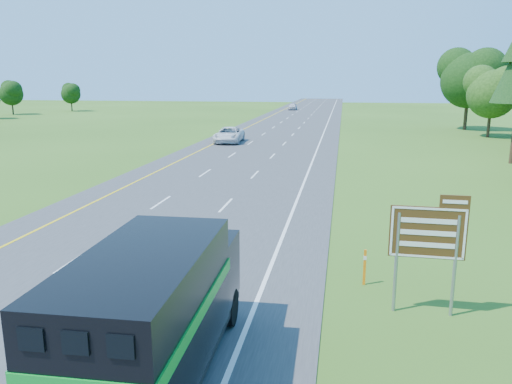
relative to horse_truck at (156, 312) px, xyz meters
The scene contains 7 objects.
road 46.27m from the horse_truck, 95.10° to the left, with size 15.00×260.00×0.04m, color #38383A.
lane_markings 46.27m from the horse_truck, 95.10° to the left, with size 11.15×260.00×0.01m.
horse_truck is the anchor object (origin of this frame).
white_suv 43.85m from the horse_truck, 100.88° to the left, with size 2.72×5.89×1.64m, color silver.
far_car 104.23m from the horse_truck, 94.13° to the left, with size 1.70×4.23×1.44m, color silver.
exit_sign 7.85m from the horse_truck, 36.92° to the left, with size 2.09×0.14×3.55m.
delineator 8.10m from the horse_truck, 54.56° to the left, with size 0.10×0.06×1.21m.
Camera 1 is at (7.88, -5.32, 6.61)m, focal length 35.00 mm.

